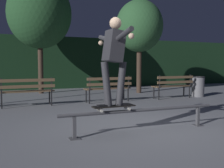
{
  "coord_description": "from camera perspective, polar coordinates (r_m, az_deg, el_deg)",
  "views": [
    {
      "loc": [
        -2.31,
        -4.46,
        1.25
      ],
      "look_at": [
        -0.29,
        0.55,
        0.85
      ],
      "focal_mm": 41.46,
      "sensor_mm": 36.0,
      "label": 1
    }
  ],
  "objects": [
    {
      "name": "skateboard",
      "position": [
        4.61,
        0.41,
        -4.98
      ],
      "size": [
        0.78,
        0.22,
        0.09
      ],
      "color": "black",
      "rests_on": "grind_rail"
    },
    {
      "name": "park_bench_left_center",
      "position": [
        8.08,
        -18.24,
        -1.06
      ],
      "size": [
        1.62,
        0.49,
        0.88
      ],
      "color": "black",
      "rests_on": "ground"
    },
    {
      "name": "grind_rail",
      "position": [
        4.89,
        6.69,
        -6.45
      ],
      "size": [
        3.16,
        0.18,
        0.44
      ],
      "color": "#47474C",
      "rests_on": "ground"
    },
    {
      "name": "trash_can",
      "position": [
        10.77,
        18.44,
        -0.46
      ],
      "size": [
        0.52,
        0.52,
        0.8
      ],
      "color": "slate",
      "rests_on": "ground"
    },
    {
      "name": "park_bench_rightmost",
      "position": [
        9.88,
        13.39,
        -0.04
      ],
      "size": [
        1.62,
        0.49,
        0.88
      ],
      "color": "black",
      "rests_on": "ground"
    },
    {
      "name": "ground_plane",
      "position": [
        5.18,
        5.3,
        -9.75
      ],
      "size": [
        90.0,
        90.0,
        0.0
      ],
      "primitive_type": "plane",
      "color": "slate"
    },
    {
      "name": "park_bench_right_center",
      "position": [
        8.65,
        -0.8,
        -0.52
      ],
      "size": [
        1.62,
        0.49,
        0.88
      ],
      "color": "black",
      "rests_on": "ground"
    },
    {
      "name": "skateboarder",
      "position": [
        4.56,
        0.45,
        6.71
      ],
      "size": [
        0.62,
        1.41,
        1.56
      ],
      "color": "black",
      "rests_on": "skateboard"
    },
    {
      "name": "tree_behind_benches",
      "position": [
        12.0,
        -15.68,
        14.67
      ],
      "size": [
        2.74,
        2.74,
        4.98
      ],
      "color": "#3D2D23",
      "rests_on": "ground"
    },
    {
      "name": "hedge_backdrop",
      "position": [
        14.38,
        -12.77,
        4.58
      ],
      "size": [
        24.0,
        1.2,
        2.74
      ],
      "primitive_type": "cube",
      "color": "black",
      "rests_on": "ground"
    },
    {
      "name": "tree_far_right",
      "position": [
        11.78,
        6.05,
        12.52
      ],
      "size": [
        2.09,
        2.09,
        4.12
      ],
      "color": "#3D2D23",
      "rests_on": "ground"
    }
  ]
}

